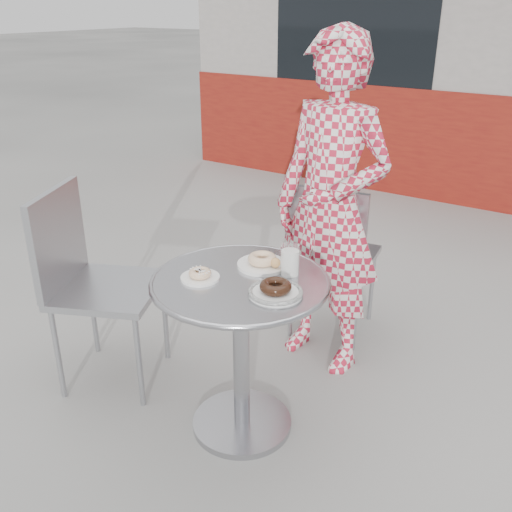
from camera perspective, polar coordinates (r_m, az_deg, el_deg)
The scene contains 9 objects.
ground at distance 2.62m, azimuth -2.08°, elevation -16.91°, with size 60.00×60.00×0.00m, color #A6A49E.
bistro_table at distance 2.32m, azimuth -1.53°, elevation -6.25°, with size 0.72×0.72×0.72m.
chair_far at distance 3.20m, azimuth 7.61°, elevation -2.96°, with size 0.48×0.49×0.89m.
chair_left at distance 2.85m, azimuth -14.38°, elevation -6.66°, with size 0.61×0.61×0.96m.
seated_person at distance 2.73m, azimuth 7.46°, elevation 4.69°, with size 0.60×0.39×1.64m, color #AF1A32.
plate_far at distance 2.33m, azimuth 0.69°, elevation -0.59°, with size 0.21×0.21×0.05m.
plate_near at distance 2.24m, azimuth -5.62°, elevation -1.92°, with size 0.15×0.15×0.04m.
plate_checker at distance 2.12m, azimuth 1.97°, elevation -3.46°, with size 0.21×0.21×0.05m.
milk_cup at distance 2.26m, azimuth 3.41°, elevation -0.51°, with size 0.08×0.08×0.12m.
Camera 1 is at (1.16, -1.60, 1.72)m, focal length 40.00 mm.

